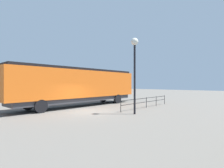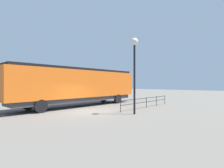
% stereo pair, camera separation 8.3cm
% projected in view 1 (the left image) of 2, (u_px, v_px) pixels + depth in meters
% --- Properties ---
extents(ground_plane, '(120.00, 120.00, 0.00)m').
position_uv_depth(ground_plane, '(89.00, 112.00, 15.10)').
color(ground_plane, '#666059').
extents(locomotive, '(2.81, 15.11, 4.03)m').
position_uv_depth(locomotive, '(83.00, 85.00, 19.14)').
color(locomotive, orange).
rests_on(locomotive, ground_plane).
extents(lamp_post, '(0.58, 0.58, 6.00)m').
position_uv_depth(lamp_post, '(135.00, 57.00, 13.80)').
color(lamp_post, black).
rests_on(lamp_post, ground_plane).
extents(platform_fence, '(0.05, 8.18, 1.04)m').
position_uv_depth(platform_fence, '(146.00, 101.00, 17.66)').
color(platform_fence, black).
rests_on(platform_fence, ground_plane).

